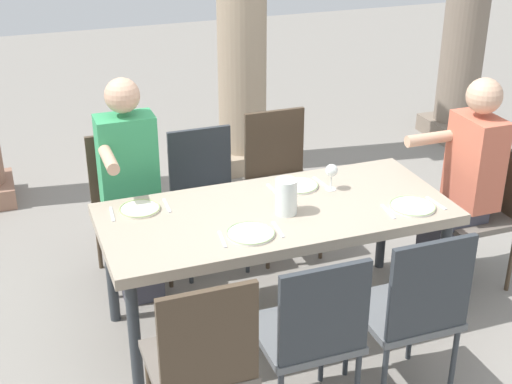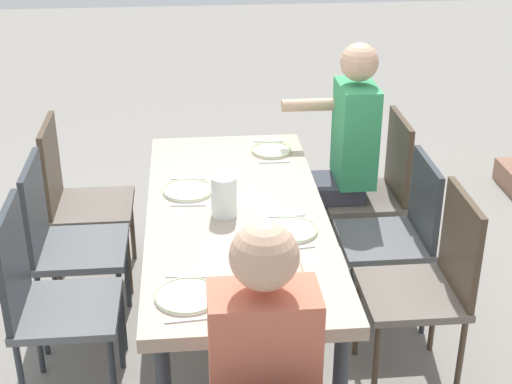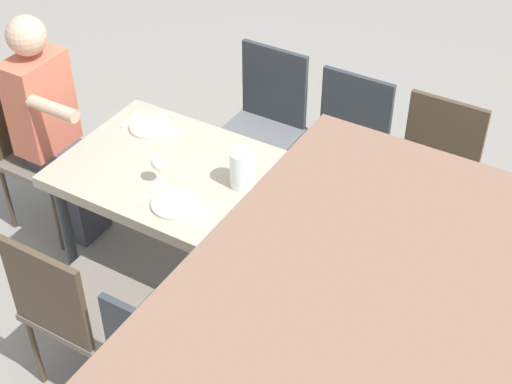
{
  "view_description": "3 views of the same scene",
  "coord_description": "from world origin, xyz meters",
  "px_view_note": "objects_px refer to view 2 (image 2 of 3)",
  "views": [
    {
      "loc": [
        -1.31,
        -3.26,
        2.5
      ],
      "look_at": [
        -0.11,
        0.02,
        0.84
      ],
      "focal_mm": 50.81,
      "sensor_mm": 36.0,
      "label": 1
    },
    {
      "loc": [
        3.15,
        -0.2,
        2.36
      ],
      "look_at": [
        0.05,
        0.09,
        0.85
      ],
      "focal_mm": 53.19,
      "sensor_mm": 36.0,
      "label": 2
    },
    {
      "loc": [
        -1.5,
        2.4,
        3.03
      ],
      "look_at": [
        -0.14,
        0.09,
        0.86
      ],
      "focal_mm": 53.44,
      "sensor_mm": 36.0,
      "label": 3
    }
  ],
  "objects_px": {
    "chair_east_north": "(431,279)",
    "water_pitcher": "(224,198)",
    "dining_table": "(237,223)",
    "chair_west_south": "(75,194)",
    "plate_0": "(271,150)",
    "plate_2": "(291,230)",
    "chair_west_north": "(376,185)",
    "chair_mid_south": "(63,237)",
    "diner_woman_green": "(343,154)",
    "diner_man_white": "(262,383)",
    "plate_3": "(187,296)",
    "chair_east_south": "(46,295)",
    "wine_glass_2": "(273,228)",
    "chair_mid_north": "(399,229)",
    "plate_1": "(188,190)"
  },
  "relations": [
    {
      "from": "diner_woman_green",
      "to": "wine_glass_2",
      "type": "distance_m",
      "value": 1.18
    },
    {
      "from": "chair_mid_south",
      "to": "diner_woman_green",
      "type": "distance_m",
      "value": 1.58
    },
    {
      "from": "chair_west_south",
      "to": "chair_mid_south",
      "type": "relative_size",
      "value": 1.01
    },
    {
      "from": "chair_west_north",
      "to": "chair_east_south",
      "type": "relative_size",
      "value": 0.95
    },
    {
      "from": "chair_west_south",
      "to": "water_pitcher",
      "type": "relative_size",
      "value": 4.88
    },
    {
      "from": "chair_east_south",
      "to": "wine_glass_2",
      "type": "relative_size",
      "value": 6.2
    },
    {
      "from": "chair_west_south",
      "to": "chair_east_south",
      "type": "bearing_deg",
      "value": 0.05
    },
    {
      "from": "chair_west_north",
      "to": "plate_3",
      "type": "height_order",
      "value": "chair_west_north"
    },
    {
      "from": "chair_east_north",
      "to": "plate_2",
      "type": "xyz_separation_m",
      "value": [
        -0.14,
        -0.61,
        0.2
      ]
    },
    {
      "from": "plate_1",
      "to": "plate_3",
      "type": "height_order",
      "value": "same"
    },
    {
      "from": "wine_glass_2",
      "to": "plate_3",
      "type": "distance_m",
      "value": 0.49
    },
    {
      "from": "dining_table",
      "to": "plate_2",
      "type": "distance_m",
      "value": 0.33
    },
    {
      "from": "chair_mid_north",
      "to": "diner_man_white",
      "type": "distance_m",
      "value": 1.61
    },
    {
      "from": "plate_2",
      "to": "chair_west_north",
      "type": "bearing_deg",
      "value": 145.41
    },
    {
      "from": "water_pitcher",
      "to": "chair_mid_north",
      "type": "bearing_deg",
      "value": 101.99
    },
    {
      "from": "chair_mid_north",
      "to": "plate_0",
      "type": "height_order",
      "value": "chair_mid_north"
    },
    {
      "from": "chair_east_north",
      "to": "plate_1",
      "type": "xyz_separation_m",
      "value": [
        -0.59,
        -1.06,
        0.2
      ]
    },
    {
      "from": "chair_east_north",
      "to": "chair_east_south",
      "type": "height_order",
      "value": "chair_east_south"
    },
    {
      "from": "chair_west_north",
      "to": "plate_0",
      "type": "relative_size",
      "value": 4.16
    },
    {
      "from": "plate_1",
      "to": "chair_west_south",
      "type": "bearing_deg",
      "value": -125.36
    },
    {
      "from": "diner_man_white",
      "to": "plate_3",
      "type": "height_order",
      "value": "diner_man_white"
    },
    {
      "from": "plate_2",
      "to": "chair_east_south",
      "type": "bearing_deg",
      "value": -82.45
    },
    {
      "from": "dining_table",
      "to": "chair_west_north",
      "type": "bearing_deg",
      "value": 128.52
    },
    {
      "from": "dining_table",
      "to": "chair_west_south",
      "type": "distance_m",
      "value": 1.09
    },
    {
      "from": "chair_west_south",
      "to": "plate_1",
      "type": "height_order",
      "value": "chair_west_south"
    },
    {
      "from": "chair_west_north",
      "to": "chair_east_south",
      "type": "height_order",
      "value": "chair_east_south"
    },
    {
      "from": "plate_3",
      "to": "chair_west_south",
      "type": "bearing_deg",
      "value": -156.17
    },
    {
      "from": "chair_east_north",
      "to": "wine_glass_2",
      "type": "relative_size",
      "value": 6.05
    },
    {
      "from": "chair_west_south",
      "to": "chair_west_north",
      "type": "bearing_deg",
      "value": 90.0
    },
    {
      "from": "chair_west_south",
      "to": "diner_woman_green",
      "type": "distance_m",
      "value": 1.49
    },
    {
      "from": "chair_west_north",
      "to": "chair_mid_north",
      "type": "xyz_separation_m",
      "value": [
        0.51,
        -0.0,
        -0.01
      ]
    },
    {
      "from": "diner_man_white",
      "to": "chair_mid_south",
      "type": "bearing_deg",
      "value": -148.2
    },
    {
      "from": "plate_0",
      "to": "chair_mid_north",
      "type": "bearing_deg",
      "value": 47.71
    },
    {
      "from": "dining_table",
      "to": "water_pitcher",
      "type": "relative_size",
      "value": 9.8
    },
    {
      "from": "chair_east_north",
      "to": "water_pitcher",
      "type": "xyz_separation_m",
      "value": [
        -0.33,
        -0.9,
        0.28
      ]
    },
    {
      "from": "chair_west_south",
      "to": "chair_east_south",
      "type": "relative_size",
      "value": 0.98
    },
    {
      "from": "diner_man_white",
      "to": "plate_3",
      "type": "relative_size",
      "value": 5.35
    },
    {
      "from": "chair_east_south",
      "to": "plate_0",
      "type": "distance_m",
      "value": 1.53
    },
    {
      "from": "chair_mid_south",
      "to": "wine_glass_2",
      "type": "distance_m",
      "value": 1.15
    },
    {
      "from": "plate_2",
      "to": "wine_glass_2",
      "type": "bearing_deg",
      "value": -31.07
    },
    {
      "from": "wine_glass_2",
      "to": "water_pitcher",
      "type": "height_order",
      "value": "water_pitcher"
    },
    {
      "from": "chair_east_north",
      "to": "plate_1",
      "type": "relative_size",
      "value": 3.8
    },
    {
      "from": "chair_mid_south",
      "to": "diner_woman_green",
      "type": "xyz_separation_m",
      "value": [
        -0.51,
        1.48,
        0.17
      ]
    },
    {
      "from": "plate_2",
      "to": "wine_glass_2",
      "type": "xyz_separation_m",
      "value": [
        0.17,
        -0.1,
        0.11
      ]
    },
    {
      "from": "chair_mid_south",
      "to": "plate_1",
      "type": "xyz_separation_m",
      "value": [
        -0.07,
        0.62,
        0.19
      ]
    },
    {
      "from": "plate_0",
      "to": "chair_east_north",
      "type": "bearing_deg",
      "value": 29.42
    },
    {
      "from": "chair_mid_north",
      "to": "plate_2",
      "type": "xyz_separation_m",
      "value": [
        0.38,
        -0.61,
        0.23
      ]
    },
    {
      "from": "dining_table",
      "to": "chair_mid_north",
      "type": "distance_m",
      "value": 0.87
    },
    {
      "from": "plate_1",
      "to": "plate_2",
      "type": "distance_m",
      "value": 0.64
    },
    {
      "from": "chair_west_north",
      "to": "water_pitcher",
      "type": "height_order",
      "value": "water_pitcher"
    }
  ]
}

